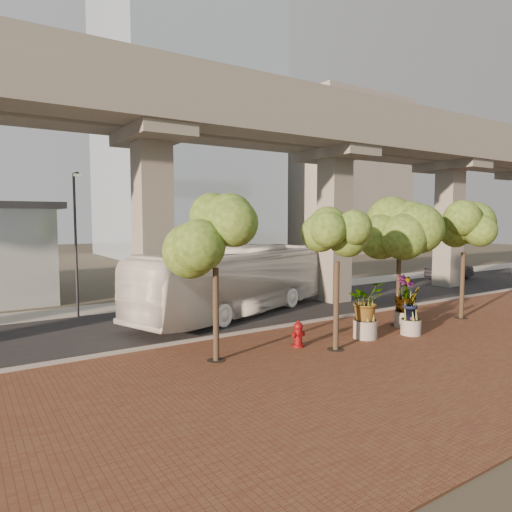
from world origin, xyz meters
TOP-DOWN VIEW (x-y plane):
  - ground at (0.00, 0.00)m, footprint 160.00×160.00m
  - brick_plaza at (0.00, -8.00)m, footprint 70.00×13.00m
  - asphalt_road at (0.00, 2.00)m, footprint 90.00×8.00m
  - curb_strip at (0.00, -2.00)m, footprint 70.00×0.25m
  - far_sidewalk at (0.00, 7.50)m, footprint 90.00×3.00m
  - transit_viaduct at (0.00, 2.00)m, footprint 72.00×5.60m
  - midrise_block at (38.00, 36.00)m, footprint 18.00×16.00m
  - transit_bus at (-1.45, 1.84)m, footprint 13.71×7.53m
  - parked_car at (21.32, 4.00)m, footprint 5.42×2.41m
  - fire_hydrant at (-2.51, -5.09)m, footprint 0.54×0.49m
  - planter_front at (0.80, -5.65)m, footprint 2.30×2.30m
  - planter_right at (3.97, -5.22)m, footprint 2.37×2.37m
  - planter_left at (3.00, -6.35)m, footprint 2.00×2.00m
  - street_tree_far_west at (-6.19, -4.86)m, footprint 3.57×3.57m
  - street_tree_near_west at (-1.50, -6.25)m, footprint 3.30×3.30m
  - street_tree_near_east at (3.93, -4.83)m, footprint 3.73×3.73m
  - street_tree_far_east at (8.08, -5.58)m, footprint 3.41×3.41m
  - streetlamp_west at (-8.82, 5.77)m, footprint 0.38×1.11m
  - streetlamp_east at (9.27, 5.98)m, footprint 0.40×1.18m

SIDE VIEW (x-z plane):
  - ground at x=0.00m, z-range 0.00..0.00m
  - asphalt_road at x=0.00m, z-range 0.00..0.04m
  - brick_plaza at x=0.00m, z-range 0.00..0.06m
  - far_sidewalk at x=0.00m, z-range 0.00..0.06m
  - curb_strip at x=0.00m, z-range 0.00..0.16m
  - fire_hydrant at x=-2.51m, z-range 0.04..1.12m
  - parked_car at x=21.32m, z-range 0.00..1.72m
  - planter_left at x=3.00m, z-range 0.30..2.49m
  - planter_right at x=3.97m, z-range 0.33..2.86m
  - planter_front at x=0.80m, z-range 0.33..2.86m
  - transit_bus at x=-1.45m, z-range 0.00..3.75m
  - streetlamp_west at x=-8.82m, z-range 0.64..8.28m
  - street_tree_far_east at x=8.08m, z-range 1.50..7.54m
  - street_tree_far_west at x=-6.19m, z-range 1.48..7.62m
  - street_tree_near_west at x=-1.50m, z-range 1.55..7.58m
  - streetlamp_east at x=9.27m, z-range 0.68..8.84m
  - street_tree_near_east at x=3.93m, z-range 1.65..8.28m
  - transit_viaduct at x=0.00m, z-range 1.09..13.49m
  - midrise_block at x=38.00m, z-range 0.00..24.00m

